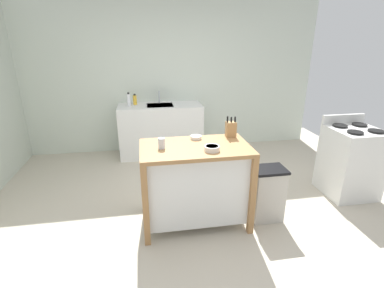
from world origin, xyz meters
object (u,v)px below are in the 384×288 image
kitchen_island (195,181)px  knife_block (231,129)px  bowl_ceramic_small (212,148)px  bottle_spray_cleaner (135,100)px  bowl_stoneware_deep (196,137)px  drinking_cup (162,143)px  sink_faucet (159,97)px  stove (350,161)px  bottle_dish_soap (129,100)px  trash_bin (267,194)px

kitchen_island → knife_block: bearing=27.7°
bowl_ceramic_small → bottle_spray_cleaner: bottle_spray_cleaner is taller
bowl_stoneware_deep → drinking_cup: size_ratio=1.13×
bowl_ceramic_small → sink_faucet: size_ratio=0.70×
sink_faucet → bottle_spray_cleaner: (-0.42, -0.05, -0.03)m
bowl_ceramic_small → drinking_cup: 0.51m
bowl_stoneware_deep → stove: 2.12m
bowl_stoneware_deep → bottle_dish_soap: size_ratio=0.54×
kitchen_island → knife_block: (0.45, 0.24, 0.49)m
bowl_ceramic_small → bottle_dish_soap: size_ratio=0.68×
drinking_cup → trash_bin: 1.33m
trash_bin → bottle_spray_cleaner: 2.79m
trash_bin → bottle_dish_soap: bearing=125.4°
trash_bin → sink_faucet: (-1.04, 2.34, 0.69)m
stove → bowl_stoneware_deep: bearing=-178.2°
bowl_ceramic_small → bottle_dish_soap: bearing=111.3°
trash_bin → bottle_dish_soap: size_ratio=2.76×
bowl_ceramic_small → stove: 2.08m
bowl_ceramic_small → trash_bin: bearing=6.5°
bottle_spray_cleaner → sink_faucet: bearing=6.3°
bowl_stoneware_deep → stove: bearing=1.8°
knife_block → bowl_ceramic_small: (-0.31, -0.39, -0.06)m
drinking_cup → bottle_dish_soap: size_ratio=0.48×
bottle_dish_soap → drinking_cup: bearing=-79.4°
knife_block → bottle_spray_cleaner: size_ratio=1.30×
bottle_spray_cleaner → stove: (2.75, -1.92, -0.52)m
drinking_cup → bottle_dish_soap: (-0.40, 2.11, 0.04)m
sink_faucet → stove: (2.34, -1.97, -0.55)m
trash_bin → sink_faucet: sink_faucet is taller
drinking_cup → bottle_spray_cleaner: bearing=97.7°
kitchen_island → bottle_spray_cleaner: (-0.65, 2.21, 0.47)m
bowl_stoneware_deep → sink_faucet: sink_faucet is taller
kitchen_island → drinking_cup: 0.57m
kitchen_island → bottle_spray_cleaner: size_ratio=6.21×
bottle_spray_cleaner → bottle_dish_soap: bearing=-133.2°
kitchen_island → bowl_stoneware_deep: bearing=77.7°
trash_bin → knife_block: bearing=138.5°
sink_faucet → bottle_spray_cleaner: bearing=-173.7°
drinking_cup → sink_faucet: size_ratio=0.49×
kitchen_island → bottle_spray_cleaner: 2.35m
kitchen_island → trash_bin: kitchen_island is taller
drinking_cup → bottle_dish_soap: bearing=100.6°
sink_faucet → bottle_dish_soap: size_ratio=0.96×
bowl_stoneware_deep → bottle_spray_cleaner: bottle_spray_cleaner is taller
kitchen_island → knife_block: 0.71m
drinking_cup → kitchen_island: bearing=1.0°
bowl_ceramic_small → sink_faucet: 2.44m
bowl_ceramic_small → drinking_cup: drinking_cup is taller
knife_block → bowl_ceramic_small: size_ratio=1.55×
bowl_stoneware_deep → sink_faucet: (-0.28, 2.03, 0.07)m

